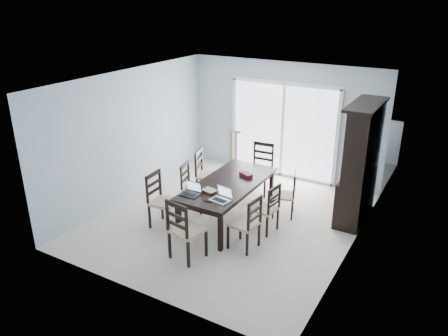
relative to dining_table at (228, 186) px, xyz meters
The scene contains 24 objects.
floor 0.67m from the dining_table, ahead, with size 5.00×5.00×0.00m, color beige.
ceiling 1.93m from the dining_table, ahead, with size 5.00×5.00×0.00m, color white.
back_wall 2.58m from the dining_table, 90.00° to the left, with size 4.50×0.02×2.60m, color #A4B6C4.
wall_left 2.34m from the dining_table, behind, with size 0.02×5.00×2.60m, color #A4B6C4.
wall_right 2.34m from the dining_table, ahead, with size 0.02×5.00×2.60m, color #A4B6C4.
balcony 3.57m from the dining_table, 90.00° to the left, with size 4.50×2.00×0.10m, color gray.
railing 4.50m from the dining_table, 90.00° to the left, with size 4.50×0.06×1.10m, color #99999E.
dining_table is the anchor object (origin of this frame).
china_hutch 2.41m from the dining_table, 31.71° to the left, with size 0.50×1.38×2.20m.
sliding_door 2.51m from the dining_table, 90.00° to the left, with size 2.52×0.05×2.18m.
chair_left_near 1.25m from the dining_table, 140.26° to the right, with size 0.48×0.46×1.17m.
chair_left_mid 0.86m from the dining_table, behind, with size 0.50×0.49×1.08m.
chair_left_far 1.12m from the dining_table, 145.66° to the left, with size 0.55×0.54×1.16m.
chair_right_near 1.08m from the dining_table, 42.48° to the right, with size 0.46×0.44×1.09m.
chair_right_mid 0.85m from the dining_table, ahead, with size 0.45×0.44×1.04m.
chair_right_far 1.15m from the dining_table, 37.36° to the left, with size 0.49×0.48×1.02m.
chair_end_near 1.52m from the dining_table, 88.07° to the right, with size 0.53×0.54×1.21m.
chair_end_far 1.48m from the dining_table, 91.41° to the left, with size 0.49×0.50×1.21m.
laptop_dark 0.86m from the dining_table, 110.75° to the right, with size 0.31×0.22×0.21m.
laptop_silver 0.78m from the dining_table, 70.81° to the right, with size 0.35×0.27×0.22m.
book_stack 0.53m from the dining_table, 100.08° to the right, with size 0.27×0.22×0.04m.
cell_phone 0.85m from the dining_table, 83.99° to the right, with size 0.11×0.05×0.01m, color black.
game_box 0.46m from the dining_table, 71.27° to the left, with size 0.26×0.13×0.06m, color #531018.
hot_tub 3.43m from the dining_table, 101.51° to the left, with size 2.05×1.91×0.90m.
Camera 1 is at (3.56, -6.31, 3.95)m, focal length 35.00 mm.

